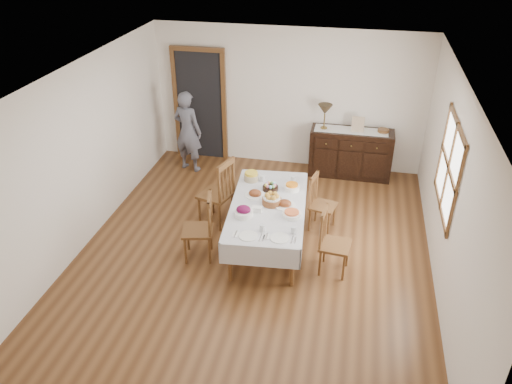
% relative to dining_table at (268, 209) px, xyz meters
% --- Properties ---
extents(ground, '(6.00, 6.00, 0.00)m').
position_rel_dining_table_xyz_m(ground, '(-0.15, -0.21, -0.62)').
color(ground, brown).
extents(room_shell, '(5.02, 6.02, 2.65)m').
position_rel_dining_table_xyz_m(room_shell, '(-0.30, 0.21, 1.02)').
color(room_shell, silver).
rests_on(room_shell, ground).
extents(dining_table, '(1.22, 2.14, 0.71)m').
position_rel_dining_table_xyz_m(dining_table, '(0.00, 0.00, 0.00)').
color(dining_table, silver).
rests_on(dining_table, ground).
extents(chair_left_near, '(0.50, 0.50, 1.00)m').
position_rel_dining_table_xyz_m(chair_left_near, '(-0.86, -0.47, -0.11)').
color(chair_left_near, brown).
rests_on(chair_left_near, ground).
extents(chair_left_far, '(0.58, 0.58, 1.12)m').
position_rel_dining_table_xyz_m(chair_left_far, '(-0.86, 0.43, -0.06)').
color(chair_left_far, brown).
rests_on(chair_left_far, ground).
extents(chair_right_near, '(0.44, 0.44, 0.96)m').
position_rel_dining_table_xyz_m(chair_right_near, '(0.95, -0.40, -0.14)').
color(chair_right_near, brown).
rests_on(chair_right_near, ground).
extents(chair_right_far, '(0.45, 0.45, 0.90)m').
position_rel_dining_table_xyz_m(chair_right_far, '(0.70, 0.63, -0.17)').
color(chair_right_far, brown).
rests_on(chair_right_far, ground).
extents(sideboard, '(1.48, 0.54, 0.89)m').
position_rel_dining_table_xyz_m(sideboard, '(1.07, 2.51, -0.17)').
color(sideboard, black).
rests_on(sideboard, ground).
extents(person, '(0.58, 0.45, 1.64)m').
position_rel_dining_table_xyz_m(person, '(-1.92, 2.13, 0.20)').
color(person, '#5A5B68').
rests_on(person, ground).
extents(bread_basket, '(0.28, 0.28, 0.17)m').
position_rel_dining_table_xyz_m(bread_basket, '(0.05, 0.02, 0.16)').
color(bread_basket, brown).
rests_on(bread_basket, dining_table).
extents(egg_basket, '(0.24, 0.24, 0.11)m').
position_rel_dining_table_xyz_m(egg_basket, '(-0.04, 0.42, 0.13)').
color(egg_basket, black).
rests_on(egg_basket, dining_table).
extents(ham_platter_a, '(0.30, 0.30, 0.11)m').
position_rel_dining_table_xyz_m(ham_platter_a, '(-0.23, 0.20, 0.12)').
color(ham_platter_a, white).
rests_on(ham_platter_a, dining_table).
extents(ham_platter_b, '(0.31, 0.31, 0.11)m').
position_rel_dining_table_xyz_m(ham_platter_b, '(0.24, 0.01, 0.12)').
color(ham_platter_b, white).
rests_on(ham_platter_b, dining_table).
extents(beet_bowl, '(0.26, 0.26, 0.16)m').
position_rel_dining_table_xyz_m(beet_bowl, '(-0.27, -0.37, 0.15)').
color(beet_bowl, white).
rests_on(beet_bowl, dining_table).
extents(carrot_bowl, '(0.24, 0.24, 0.10)m').
position_rel_dining_table_xyz_m(carrot_bowl, '(0.27, 0.49, 0.13)').
color(carrot_bowl, white).
rests_on(carrot_bowl, dining_table).
extents(pineapple_bowl, '(0.22, 0.22, 0.14)m').
position_rel_dining_table_xyz_m(pineapple_bowl, '(-0.39, 0.65, 0.15)').
color(pineapple_bowl, tan).
rests_on(pineapple_bowl, dining_table).
extents(casserole_dish, '(0.27, 0.27, 0.08)m').
position_rel_dining_table_xyz_m(casserole_dish, '(0.37, -0.24, 0.12)').
color(casserole_dish, white).
rests_on(casserole_dish, dining_table).
extents(butter_dish, '(0.15, 0.10, 0.07)m').
position_rel_dining_table_xyz_m(butter_dish, '(-0.11, -0.22, 0.12)').
color(butter_dish, white).
rests_on(butter_dish, dining_table).
extents(setting_left, '(0.43, 0.31, 0.10)m').
position_rel_dining_table_xyz_m(setting_left, '(-0.05, -0.78, 0.11)').
color(setting_left, white).
rests_on(setting_left, dining_table).
extents(setting_right, '(0.43, 0.31, 0.10)m').
position_rel_dining_table_xyz_m(setting_right, '(0.35, -0.74, 0.11)').
color(setting_right, white).
rests_on(setting_right, dining_table).
extents(glass_far_a, '(0.07, 0.07, 0.09)m').
position_rel_dining_table_xyz_m(glass_far_a, '(-0.21, 0.66, 0.13)').
color(glass_far_a, silver).
rests_on(glass_far_a, dining_table).
extents(glass_far_b, '(0.07, 0.07, 0.10)m').
position_rel_dining_table_xyz_m(glass_far_b, '(0.26, 0.72, 0.14)').
color(glass_far_b, silver).
rests_on(glass_far_b, dining_table).
extents(runner, '(1.30, 0.35, 0.01)m').
position_rel_dining_table_xyz_m(runner, '(1.04, 2.51, 0.27)').
color(runner, white).
rests_on(runner, sideboard).
extents(table_lamp, '(0.26, 0.26, 0.46)m').
position_rel_dining_table_xyz_m(table_lamp, '(0.55, 2.49, 0.62)').
color(table_lamp, brown).
rests_on(table_lamp, sideboard).
extents(picture_frame, '(0.22, 0.08, 0.28)m').
position_rel_dining_table_xyz_m(picture_frame, '(1.15, 2.47, 0.41)').
color(picture_frame, tan).
rests_on(picture_frame, sideboard).
extents(deco_bowl, '(0.20, 0.20, 0.06)m').
position_rel_dining_table_xyz_m(deco_bowl, '(1.60, 2.55, 0.30)').
color(deco_bowl, brown).
rests_on(deco_bowl, sideboard).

